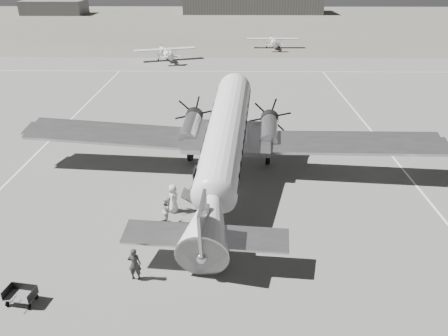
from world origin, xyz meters
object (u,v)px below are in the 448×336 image
baggage_cart_near (158,232)px  passenger (173,198)px  ground_crew (135,264)px  ramp_agent (168,210)px  shed_secondary (55,7)px  baggage_cart_far (21,296)px  dc3_airliner (224,145)px  light_plane_left (166,54)px  hangar_main (252,1)px  light_plane_right (273,43)px

baggage_cart_near → passenger: (0.57, 3.14, 0.52)m
ground_crew → ramp_agent: (1.03, 5.25, -0.00)m
shed_secondary → baggage_cart_far: 130.72m
ramp_agent → baggage_cart_near: bearing=161.6°
ground_crew → baggage_cart_near: bearing=-99.3°
baggage_cart_near → ramp_agent: 1.82m
baggage_cart_near → ground_crew: ground_crew is taller
dc3_airliner → shed_secondary: bearing=120.9°
ground_crew → shed_secondary: bearing=-68.0°
light_plane_left → ground_crew: light_plane_left is taller
light_plane_left → ramp_agent: size_ratio=5.48×
baggage_cart_near → ground_crew: bearing=-128.5°
hangar_main → ramp_agent: hangar_main is taller
shed_secondary → ramp_agent: bearing=-66.9°
shed_secondary → baggage_cart_near: bearing=-67.3°
light_plane_left → baggage_cart_near: light_plane_left is taller
light_plane_left → passenger: light_plane_left is taller
light_plane_left → shed_secondary: bearing=103.2°
hangar_main → passenger: hangar_main is taller
light_plane_left → light_plane_right: size_ratio=1.05×
dc3_airliner → ground_crew: bearing=-107.1°
dc3_airliner → light_plane_right: (8.23, 54.67, -2.04)m
passenger → hangar_main: bearing=1.0°
baggage_cart_near → ground_crew: size_ratio=0.85×
light_plane_left → ramp_agent: (6.80, -48.77, -0.13)m
dc3_airliner → hangar_main: bearing=91.8°
baggage_cart_far → shed_secondary: bearing=118.4°
dc3_airliner → light_plane_right: dc3_airliner is taller
dc3_airliner → light_plane_right: 55.32m
hangar_main → shed_secondary: hangar_main is taller
dc3_airliner → light_plane_right: size_ratio=3.32×
hangar_main → ground_crew: (-11.36, -126.42, -2.38)m
baggage_cart_far → passenger: size_ratio=0.76×
hangar_main → ramp_agent: 121.64m
hangar_main → light_plane_right: (1.26, -61.08, -2.30)m
light_plane_right → passenger: 59.77m
ground_crew → ramp_agent: bearing=-100.9°
dc3_airliner → baggage_cart_far: dc3_airliner is taller
dc3_airliner → ground_crew: (-4.40, -10.68, -2.12)m
light_plane_right → passenger: light_plane_right is taller
shed_secondary → dc3_airliner: (53.04, -110.74, 1.04)m
baggage_cart_near → ground_crew: 3.63m
shed_secondary → passenger: 125.08m
shed_secondary → baggage_cart_near: shed_secondary is taller
dc3_airliner → baggage_cart_near: bearing=-112.8°
dc3_airliner → light_plane_left: size_ratio=3.16×
shed_secondary → passenger: size_ratio=9.38×
baggage_cart_near → baggage_cart_far: 7.83m
baggage_cart_far → passenger: bearing=62.6°
light_plane_right → ramp_agent: size_ratio=5.22×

